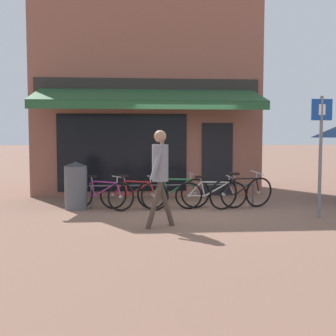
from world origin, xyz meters
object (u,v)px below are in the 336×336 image
bicycle_red (134,194)px  litter_bin (76,185)px  bicycle_purple (100,194)px  bicycle_silver (211,194)px  bicycle_green (174,193)px  bicycle_black (241,192)px  parking_sign (321,144)px  pedestrian_adult (160,166)px

bicycle_red → litter_bin: size_ratio=1.47×
bicycle_red → litter_bin: bearing=-168.1°
bicycle_purple → bicycle_silver: size_ratio=0.95×
bicycle_red → bicycle_green: 0.95m
bicycle_silver → bicycle_black: 0.72m
bicycle_green → parking_sign: 3.45m
bicycle_silver → parking_sign: parking_sign is taller
bicycle_silver → bicycle_black: (0.72, -0.04, 0.04)m
bicycle_purple → pedestrian_adult: bearing=-34.2°
bicycle_green → litter_bin: litter_bin is taller
bicycle_silver → parking_sign: bearing=-33.1°
parking_sign → bicycle_green: bearing=155.5°
bicycle_black → litter_bin: bearing=158.2°
bicycle_purple → litter_bin: 0.62m
bicycle_purple → bicycle_green: bearing=23.3°
bicycle_silver → litter_bin: (-3.18, 0.19, 0.21)m
bicycle_green → pedestrian_adult: (-0.44, -2.01, 0.77)m
bicycle_red → parking_sign: parking_sign is taller
bicycle_black → litter_bin: size_ratio=1.50×
bicycle_black → litter_bin: litter_bin is taller
pedestrian_adult → bicycle_green: bearing=68.8°
bicycle_purple → bicycle_red: (0.78, -0.02, 0.00)m
parking_sign → pedestrian_adult: bearing=-168.9°
bicycle_purple → parking_sign: bearing=7.2°
pedestrian_adult → litter_bin: size_ratio=1.64×
bicycle_purple → litter_bin: (-0.57, 0.11, 0.20)m
bicycle_purple → parking_sign: (4.68, -1.34, 1.19)m
pedestrian_adult → litter_bin: bearing=122.4°
bicycle_green → pedestrian_adult: pedestrian_adult is taller
pedestrian_adult → bicycle_purple: bearing=113.8°
bicycle_red → litter_bin: litter_bin is taller
bicycle_black → pedestrian_adult: (-2.04, -1.89, 0.76)m
bicycle_purple → litter_bin: litter_bin is taller
bicycle_red → bicycle_black: bicycle_black is taller
bicycle_red → litter_bin: (-1.35, 0.13, 0.20)m
bicycle_red → bicycle_green: bearing=19.1°
pedestrian_adult → parking_sign: parking_sign is taller
bicycle_black → parking_sign: (1.36, -1.22, 1.16)m
bicycle_purple → bicycle_red: bicycle_purple is taller
bicycle_purple → bicycle_silver: 2.61m
bicycle_black → litter_bin: 3.91m
bicycle_red → bicycle_silver: (1.83, -0.06, -0.01)m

